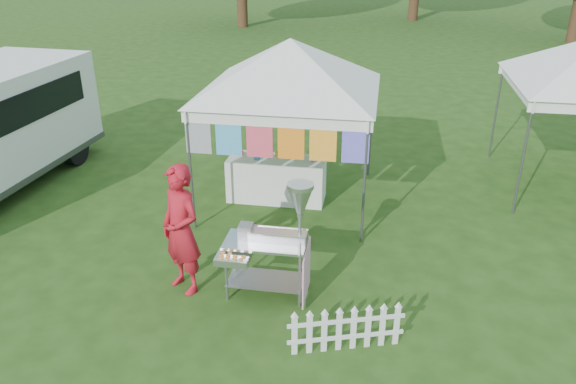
# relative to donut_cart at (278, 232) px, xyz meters

# --- Properties ---
(ground) EXTENTS (120.00, 120.00, 0.00)m
(ground) POSITION_rel_donut_cart_xyz_m (-0.36, -0.38, -1.00)
(ground) COLOR #204012
(ground) RESTS_ON ground
(canopy_main) EXTENTS (4.24, 4.24, 3.45)m
(canopy_main) POSITION_rel_donut_cart_xyz_m (-0.36, 3.12, 1.98)
(canopy_main) COLOR #59595E
(canopy_main) RESTS_ON ground
(donut_cart) EXTENTS (1.23, 0.84, 1.71)m
(donut_cart) POSITION_rel_donut_cart_xyz_m (0.00, 0.00, 0.00)
(donut_cart) COLOR gray
(donut_cart) RESTS_ON ground
(vendor) EXTENTS (0.82, 0.76, 1.88)m
(vendor) POSITION_rel_donut_cart_xyz_m (-1.34, -0.05, -0.06)
(vendor) COLOR #AE1522
(vendor) RESTS_ON ground
(picket_fence) EXTENTS (1.38, 0.47, 0.56)m
(picket_fence) POSITION_rel_donut_cart_xyz_m (1.00, -0.96, -0.72)
(picket_fence) COLOR white
(picket_fence) RESTS_ON ground
(display_table) EXTENTS (1.80, 0.70, 0.81)m
(display_table) POSITION_rel_donut_cart_xyz_m (-0.61, 3.07, -0.60)
(display_table) COLOR white
(display_table) RESTS_ON ground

